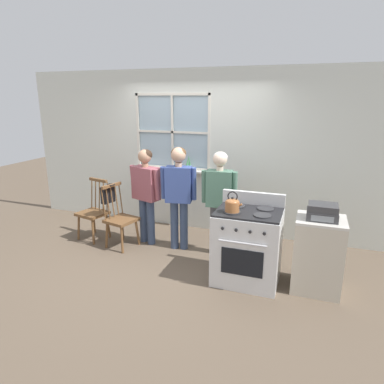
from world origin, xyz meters
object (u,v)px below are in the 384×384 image
Objects in this scene: person_teen_center at (179,188)px; stereo at (322,212)px; person_adult_right at (219,194)px; side_counter at (318,254)px; chair_by_window at (120,219)px; potted_plant at (188,166)px; stove at (247,245)px; kettle at (232,205)px; handbag at (108,194)px; person_elderly_left at (146,187)px; chair_near_wall at (94,213)px.

person_teen_center is 2.05m from stereo.
person_adult_right is 4.46× the size of stereo.
person_adult_right reaches higher than stereo.
stereo reaches higher than side_counter.
side_counter is 2.65× the size of stereo.
chair_by_window is 0.63× the size of person_teen_center.
stereo is at bearing -32.98° from potted_plant.
potted_plant is at bearing 132.33° from stove.
handbag is (-2.08, 0.56, -0.22)m from kettle.
stereo is (0.00, -0.02, 0.54)m from side_counter.
kettle is (1.85, -0.51, 0.59)m from chair_by_window.
handbag is at bearing 173.48° from side_counter.
chair_by_window is 3.51× the size of potted_plant.
person_adult_right is at bearing 6.93° from handbag.
potted_plant is 2.62m from side_counter.
person_teen_center is (0.88, 0.23, 0.52)m from chair_by_window.
person_elderly_left is at bearing 20.71° from handbag.
person_teen_center reaches higher than potted_plant.
handbag is at bearing 1.52° from chair_near_wall.
stove is (2.03, -0.37, 0.03)m from chair_by_window.
kettle is 1.95m from potted_plant.
potted_plant reaches higher than kettle.
stereo is (0.82, 0.06, 0.51)m from stove.
kettle is at bearing -169.40° from stereo.
chair_near_wall is 3.18× the size of handbag.
person_elderly_left reaches higher than stereo.
potted_plant is 1.42m from handbag.
potted_plant is (-1.32, 1.44, 0.64)m from stove.
person_elderly_left is 0.56m from person_teen_center.
person_adult_right is 1.40× the size of stove.
stove is at bearing 36.56° from kettle.
person_adult_right is at bearing 156.96° from stereo.
potted_plant is (-0.77, 0.81, 0.20)m from person_adult_right.
chair_near_wall is at bearing 165.40° from kettle.
chair_by_window is 0.64× the size of person_adult_right.
potted_plant reaches higher than stereo.
handbag is at bearing -140.72° from person_elderly_left.
side_counter is (1.00, 0.21, -0.57)m from kettle.
person_teen_center reaches higher than person_elderly_left.
kettle is (0.37, -0.77, 0.11)m from person_adult_right.
stereo is at bearing 5.66° from person_elderly_left.
stove is at bearing -174.68° from side_counter.
person_elderly_left reaches higher than handbag.
person_teen_center is at bearing 178.15° from person_adult_right.
stove is 0.83m from side_counter.
person_teen_center is 1.43× the size of stove.
side_counter is (1.37, -0.56, -0.46)m from person_adult_right.
chair_by_window is at bearing 169.55° from stove.
chair_by_window is 1.00× the size of chair_near_wall.
kettle is 0.80× the size of handbag.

